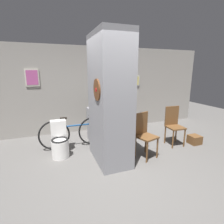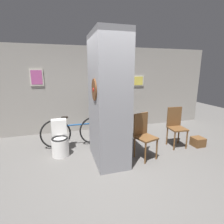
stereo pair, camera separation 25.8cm
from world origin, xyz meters
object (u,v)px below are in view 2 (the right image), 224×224
object	(u,v)px
chair_near_pillar	(144,134)
bottle_tall	(112,104)
toilet	(60,141)
chair_by_doorway	(176,125)
bicycle	(75,132)

from	to	relation	value
chair_near_pillar	bottle_tall	size ratio (longest dim) A/B	3.93
toilet	chair_near_pillar	bearing A→B (deg)	-20.59
chair_near_pillar	chair_by_doorway	size ratio (longest dim) A/B	1.00
chair_by_doorway	bicycle	world-z (taller)	chair_by_doorway
chair_by_doorway	bicycle	bearing A→B (deg)	167.25
chair_by_doorway	bicycle	xyz separation A→B (m)	(-2.44, 0.70, -0.17)
bicycle	bottle_tall	size ratio (longest dim) A/B	6.67
bicycle	chair_by_doorway	bearing A→B (deg)	-16.00
chair_near_pillar	chair_by_doorway	bearing A→B (deg)	-0.20
bicycle	toilet	bearing A→B (deg)	-136.31
bicycle	bottle_tall	xyz separation A→B (m)	(1.05, 0.29, 0.61)
chair_near_pillar	bicycle	world-z (taller)	chair_near_pillar
toilet	chair_by_doorway	bearing A→B (deg)	-6.82
toilet	bottle_tall	xyz separation A→B (m)	(1.43, 0.65, 0.67)
toilet	bicycle	distance (m)	0.53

